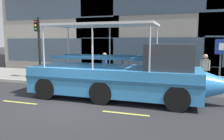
% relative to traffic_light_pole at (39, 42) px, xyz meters
% --- Properties ---
extents(ground_plane, '(120.00, 120.00, 0.00)m').
position_rel_traffic_light_pole_xyz_m(ground_plane, '(4.68, -4.02, -2.61)').
color(ground_plane, '#2B2B2D').
extents(sidewalk, '(32.00, 4.80, 0.18)m').
position_rel_traffic_light_pole_xyz_m(sidewalk, '(4.68, 1.58, -2.52)').
color(sidewalk, gray).
rests_on(sidewalk, ground_plane).
extents(curb_edge, '(32.00, 0.18, 0.18)m').
position_rel_traffic_light_pole_xyz_m(curb_edge, '(4.68, -0.91, -2.52)').
color(curb_edge, '#B2ADA3').
rests_on(curb_edge, ground_plane).
extents(lane_centreline, '(25.80, 0.12, 0.01)m').
position_rel_traffic_light_pole_xyz_m(lane_centreline, '(4.68, -4.66, -2.60)').
color(lane_centreline, '#DBD64C').
rests_on(lane_centreline, ground_plane).
extents(curb_guardrail, '(11.47, 0.09, 0.78)m').
position_rel_traffic_light_pole_xyz_m(curb_guardrail, '(5.78, -0.57, -1.90)').
color(curb_guardrail, gray).
rests_on(curb_guardrail, sidewalk).
extents(traffic_light_pole, '(0.24, 0.46, 4.00)m').
position_rel_traffic_light_pole_xyz_m(traffic_light_pole, '(0.00, 0.00, 0.00)').
color(traffic_light_pole, black).
rests_on(traffic_light_pole, sidewalk).
extents(parking_sign, '(0.60, 0.12, 2.59)m').
position_rel_traffic_light_pole_xyz_m(parking_sign, '(10.85, 0.07, -0.67)').
color(parking_sign, '#4C4F54').
rests_on(parking_sign, sidewalk).
extents(leaned_bicycle, '(1.74, 0.46, 0.96)m').
position_rel_traffic_light_pole_xyz_m(leaned_bicycle, '(0.87, -0.27, -2.05)').
color(leaned_bicycle, black).
rests_on(leaned_bicycle, sidewalk).
extents(duck_tour_boat, '(9.68, 2.67, 3.45)m').
position_rel_traffic_light_pole_xyz_m(duck_tour_boat, '(6.55, -2.64, -1.50)').
color(duck_tour_boat, '#388CD1').
rests_on(duck_tour_boat, ground_plane).
extents(pedestrian_near_bow, '(0.51, 0.24, 1.78)m').
position_rel_traffic_light_pole_xyz_m(pedestrian_near_bow, '(10.18, 0.64, -1.36)').
color(pedestrian_near_bow, '#47423D').
rests_on(pedestrian_near_bow, sidewalk).
extents(pedestrian_mid_left, '(0.45, 0.26, 1.63)m').
position_rel_traffic_light_pole_xyz_m(pedestrian_mid_left, '(5.70, 0.69, -1.44)').
color(pedestrian_mid_left, black).
rests_on(pedestrian_mid_left, sidewalk).
extents(pedestrian_mid_right, '(0.24, 0.51, 1.78)m').
position_rel_traffic_light_pole_xyz_m(pedestrian_mid_right, '(4.50, 0.21, -1.36)').
color(pedestrian_mid_right, '#47423D').
rests_on(pedestrian_mid_right, sidewalk).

